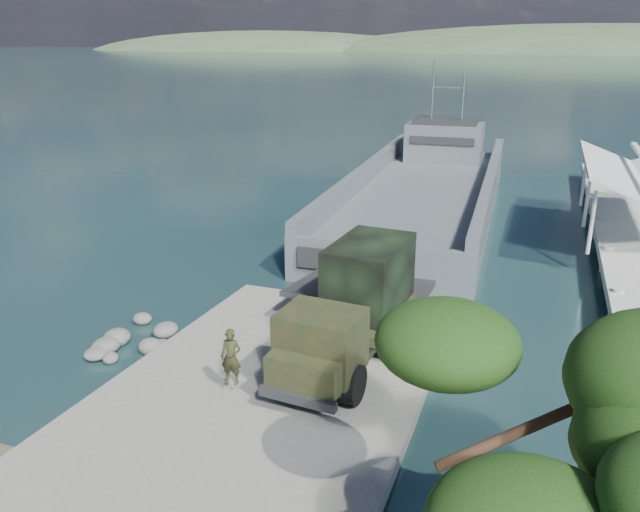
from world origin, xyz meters
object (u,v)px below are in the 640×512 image
(military_truck, at_px, (354,306))
(overhang_tree, at_px, (620,454))
(soldier, at_px, (232,368))
(pier, at_px, (637,230))
(landing_craft, at_px, (424,200))

(military_truck, xyz_separation_m, overhang_tree, (7.23, -10.69, 3.17))
(military_truck, distance_m, soldier, 4.90)
(pier, distance_m, soldier, 24.52)
(military_truck, height_order, soldier, military_truck)
(military_truck, bearing_deg, pier, 61.21)
(landing_craft, xyz_separation_m, military_truck, (1.65, -22.22, 1.55))
(pier, xyz_separation_m, landing_craft, (-12.55, 5.78, -0.73))
(landing_craft, bearing_deg, military_truck, -87.99)
(landing_craft, bearing_deg, overhang_tree, -77.15)
(pier, relative_size, overhang_tree, 5.73)
(landing_craft, height_order, military_truck, landing_craft)
(pier, bearing_deg, military_truck, -123.54)
(military_truck, relative_size, soldier, 4.59)
(pier, relative_size, military_truck, 5.18)
(overhang_tree, bearing_deg, pier, 82.28)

